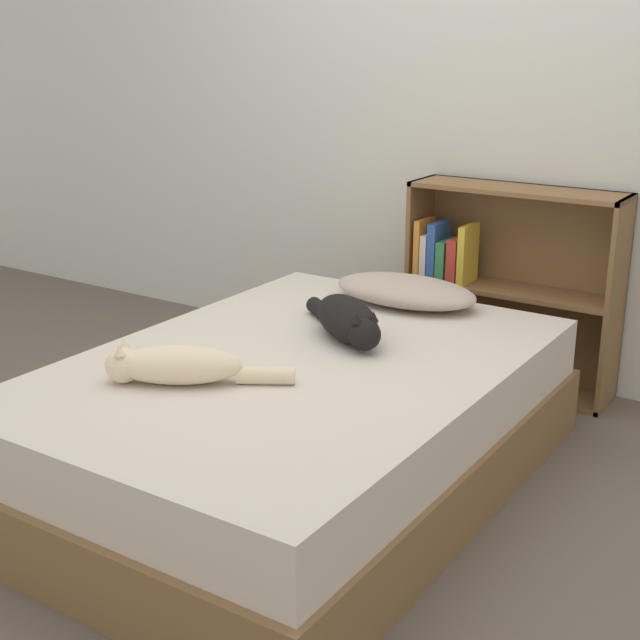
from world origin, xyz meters
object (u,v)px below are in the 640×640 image
Objects in this scene: bed at (297,422)px; cat_dark at (347,320)px; pillow at (405,291)px; cat_light at (174,365)px; bookshelf at (504,282)px.

bed is 0.41m from cat_dark.
cat_dark reaches higher than pillow.
pillow is (-0.00, 0.77, 0.29)m from bed.
bed is at bearing -149.05° from cat_light.
cat_dark is at bearing 82.52° from bed.
cat_dark is at bearing -141.36° from cat_light.
bookshelf is (0.18, 1.01, -0.06)m from cat_dark.
pillow is at bearing 130.14° from cat_dark.
pillow is 0.66× the size of bookshelf.
cat_light reaches higher than bed.
cat_light is 1.71m from bookshelf.
cat_dark is (0.04, -0.50, 0.02)m from pillow.
pillow is at bearing 90.00° from bed.
pillow is 0.50m from cat_dark.
bed is 1.32m from bookshelf.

